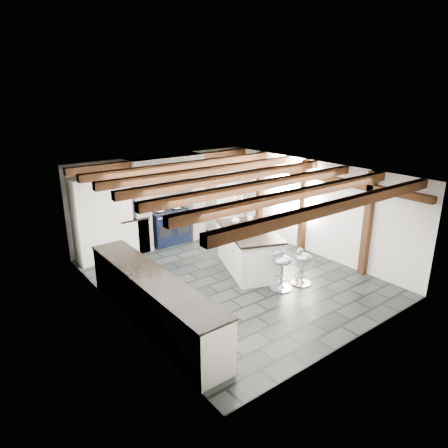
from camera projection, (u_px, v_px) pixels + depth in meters
ground at (232, 277)px, 8.66m from camera, size 6.00×6.00×0.00m
room_shell at (172, 220)px, 9.04m from camera, size 6.00×6.03×6.00m
range_cooker at (169, 226)px, 10.53m from camera, size 1.00×0.63×0.99m
kitchen_island at (248, 249)px, 8.93m from camera, size 1.62×2.14×1.26m
bar_stool_near at (302, 263)px, 8.24m from camera, size 0.47×0.47×0.77m
bar_stool_far at (281, 266)px, 8.02m from camera, size 0.46×0.46×0.81m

